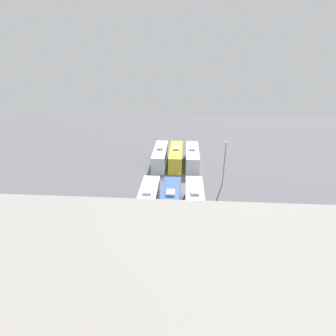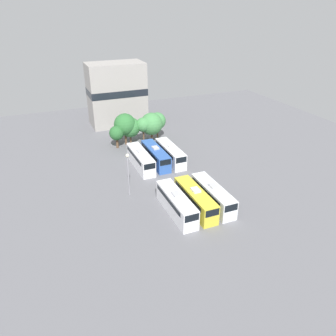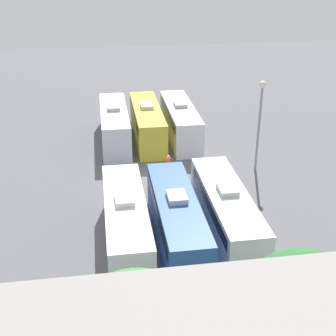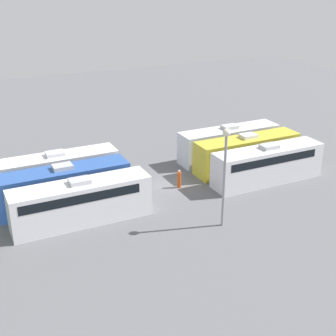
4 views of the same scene
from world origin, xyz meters
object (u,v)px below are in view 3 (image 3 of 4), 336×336
Objects in this scene: bus_5 at (126,222)px; tree_1 at (301,313)px; bus_0 at (180,120)px; bus_1 at (147,122)px; worker_person at (168,165)px; tree_3 at (192,321)px; bus_2 at (114,124)px; bus_4 at (177,220)px; bus_3 at (226,212)px; light_pole at (260,111)px.

tree_1 reaches higher than bus_5.
bus_0 is 3.33m from bus_1.
worker_person is 0.28× the size of tree_3.
bus_1 is 6.34× the size of worker_person.
bus_2 and bus_4 have the same top height.
tree_3 is (1.38, 11.62, 2.65)m from bus_4.
bus_0 is 8.43m from worker_person.
bus_5 is at bearing -3.03° from bus_4.
bus_2 is at bearing -78.90° from tree_1.
bus_3 is (-6.58, 17.84, 0.00)m from bus_2.
worker_person is (-4.18, 7.99, -1.03)m from bus_2.
bus_5 is (0.11, 18.13, 0.00)m from bus_2.
worker_person is at bearing 96.53° from bus_1.
bus_4 is 12.00m from tree_3.
light_pole is (-8.62, 8.22, 3.52)m from bus_1.
bus_2 is 31.36m from tree_1.
bus_0 is 30.44m from tree_3.
bus_3 is 6.69m from bus_5.
light_pole is at bearing -114.92° from tree_3.
bus_2 is at bearing -86.60° from tree_3.
bus_4 is at bearing 79.38° from bus_0.
bus_0 is 17.86m from bus_3.
bus_4 is 3.27m from bus_5.
bus_0 is at bearing -100.62° from bus_4.
bus_4 is 1.00× the size of bus_5.
bus_2 is 1.46× the size of tree_1.
bus_0 is at bearing -91.10° from tree_1.
bus_4 is 13.01m from tree_1.
tree_1 is at bearing 87.43° from bus_3.
bus_0 is at bearing 179.50° from bus_1.
bus_4 is (0.10, 18.35, 0.00)m from bus_1.
light_pole is (-8.72, -10.13, 3.52)m from bus_4.
tree_1 is 4.31m from tree_3.
bus_1 is 30.13m from tree_3.
bus_1 is 1.76× the size of tree_3.
bus_0 is at bearing -106.77° from worker_person.
bus_3 is at bearing 61.26° from light_pole.
tree_3 is (-1.78, 29.92, 2.65)m from bus_2.
light_pole is (-11.88, 8.17, 3.52)m from bus_2.
bus_2 is 18.58m from bus_4.
bus_0 is 10.36m from light_pole.
bus_3 is 6.34× the size of worker_person.
bus_5 is 15.98m from light_pole.
bus_3 is 1.39× the size of light_pole.
bus_3 is 1.46× the size of tree_1.
bus_2 is at bearing -80.20° from bus_4.
tree_3 reaches higher than bus_5.
bus_0 and bus_1 have the same top height.
bus_1 reaches higher than worker_person.
tree_3 is at bearing 68.33° from bus_3.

